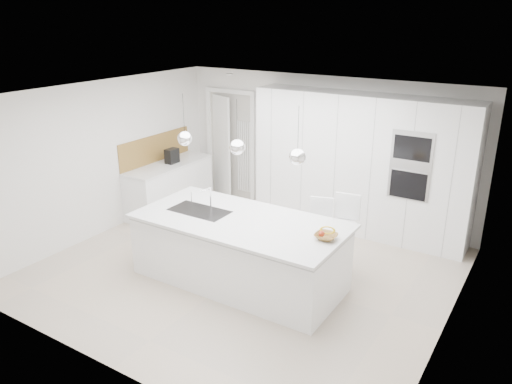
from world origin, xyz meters
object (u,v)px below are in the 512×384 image
Objects in this scene: espresso_machine at (172,156)px; bar_stool_left at (316,235)px; island_base at (239,253)px; bar_stool_right at (342,235)px; fruit_bowl at (326,237)px.

espresso_machine is 3.37m from bar_stool_left.
island_base is 10.59× the size of espresso_machine.
island_base is 2.49× the size of bar_stool_right.
island_base is 2.69× the size of bar_stool_left.
fruit_bowl is 1.03× the size of espresso_machine.
espresso_machine reaches higher than island_base.
bar_stool_left is (3.26, -0.70, -0.51)m from espresso_machine.
fruit_bowl is 1.02m from bar_stool_left.
island_base is 1.32m from fruit_bowl.
espresso_machine is at bearing 158.26° from fruit_bowl.
island_base is 1.15m from bar_stool_left.
bar_stool_left is at bearing -170.81° from bar_stool_right.
island_base is at bearing -175.65° from fruit_bowl.
espresso_machine is at bearing 162.94° from bar_stool_right.
bar_stool_left is at bearing 50.66° from island_base.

